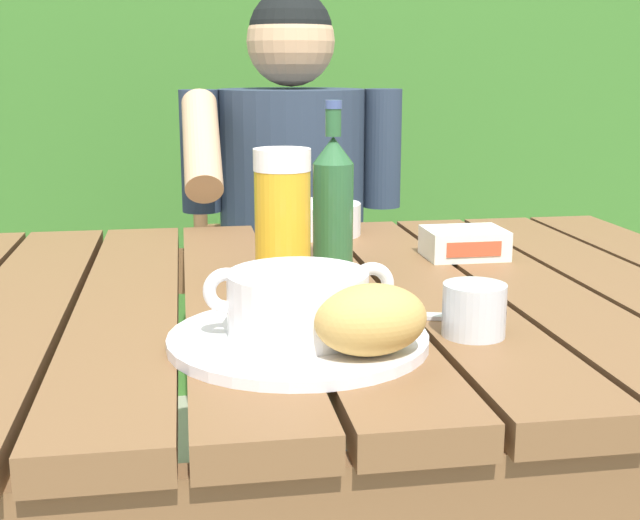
{
  "coord_description": "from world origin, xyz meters",
  "views": [
    {
      "loc": [
        -0.2,
        -1.1,
        1.06
      ],
      "look_at": [
        -0.04,
        -0.14,
        0.84
      ],
      "focal_mm": 47.35,
      "sensor_mm": 36.0,
      "label": 1
    }
  ],
  "objects_px": {
    "soup_bowl": "(298,302)",
    "water_glass_small": "(474,310)",
    "table_knife": "(420,315)",
    "person_eating": "(293,226)",
    "butter_tub": "(464,243)",
    "chair_near_diner": "(285,304)",
    "beer_bottle": "(333,202)",
    "beer_glass": "(283,218)",
    "diner_bowl": "(319,219)",
    "bread_roll": "(371,320)",
    "serving_plate": "(298,339)"
  },
  "relations": [
    {
      "from": "serving_plate",
      "to": "water_glass_small",
      "type": "bearing_deg",
      "value": 0.28
    },
    {
      "from": "chair_near_diner",
      "to": "beer_bottle",
      "type": "xyz_separation_m",
      "value": [
        -0.02,
        -0.82,
        0.39
      ]
    },
    {
      "from": "table_knife",
      "to": "diner_bowl",
      "type": "relative_size",
      "value": 1.03
    },
    {
      "from": "table_knife",
      "to": "person_eating",
      "type": "bearing_deg",
      "value": 92.55
    },
    {
      "from": "chair_near_diner",
      "to": "soup_bowl",
      "type": "height_order",
      "value": "chair_near_diner"
    },
    {
      "from": "beer_glass",
      "to": "table_knife",
      "type": "relative_size",
      "value": 1.24
    },
    {
      "from": "person_eating",
      "to": "table_knife",
      "type": "relative_size",
      "value": 8.03
    },
    {
      "from": "bread_roll",
      "to": "diner_bowl",
      "type": "height_order",
      "value": "bread_roll"
    },
    {
      "from": "soup_bowl",
      "to": "beer_bottle",
      "type": "height_order",
      "value": "beer_bottle"
    },
    {
      "from": "soup_bowl",
      "to": "water_glass_small",
      "type": "relative_size",
      "value": 2.84
    },
    {
      "from": "beer_bottle",
      "to": "diner_bowl",
      "type": "bearing_deg",
      "value": 84.85
    },
    {
      "from": "beer_bottle",
      "to": "butter_tub",
      "type": "bearing_deg",
      "value": 14.43
    },
    {
      "from": "person_eating",
      "to": "soup_bowl",
      "type": "distance_m",
      "value": 0.96
    },
    {
      "from": "serving_plate",
      "to": "water_glass_small",
      "type": "xyz_separation_m",
      "value": [
        0.2,
        0.0,
        0.02
      ]
    },
    {
      "from": "person_eating",
      "to": "bread_roll",
      "type": "relative_size",
      "value": 9.0
    },
    {
      "from": "beer_bottle",
      "to": "water_glass_small",
      "type": "bearing_deg",
      "value": -72.55
    },
    {
      "from": "beer_glass",
      "to": "water_glass_small",
      "type": "relative_size",
      "value": 2.64
    },
    {
      "from": "diner_bowl",
      "to": "beer_glass",
      "type": "bearing_deg",
      "value": -107.03
    },
    {
      "from": "soup_bowl",
      "to": "beer_glass",
      "type": "bearing_deg",
      "value": 86.83
    },
    {
      "from": "beer_glass",
      "to": "beer_bottle",
      "type": "bearing_deg",
      "value": 41.6
    },
    {
      "from": "beer_bottle",
      "to": "water_glass_small",
      "type": "distance_m",
      "value": 0.35
    },
    {
      "from": "serving_plate",
      "to": "beer_bottle",
      "type": "relative_size",
      "value": 1.14
    },
    {
      "from": "chair_near_diner",
      "to": "bread_roll",
      "type": "distance_m",
      "value": 1.27
    },
    {
      "from": "bread_roll",
      "to": "butter_tub",
      "type": "xyz_separation_m",
      "value": [
        0.25,
        0.46,
        -0.02
      ]
    },
    {
      "from": "serving_plate",
      "to": "bread_roll",
      "type": "height_order",
      "value": "bread_roll"
    },
    {
      "from": "chair_near_diner",
      "to": "table_knife",
      "type": "distance_m",
      "value": 1.11
    },
    {
      "from": "butter_tub",
      "to": "serving_plate",
      "type": "bearing_deg",
      "value": -129.58
    },
    {
      "from": "table_knife",
      "to": "bread_roll",
      "type": "bearing_deg",
      "value": -122.41
    },
    {
      "from": "person_eating",
      "to": "butter_tub",
      "type": "bearing_deg",
      "value": -70.59
    },
    {
      "from": "water_glass_small",
      "to": "person_eating",
      "type": "bearing_deg",
      "value": 94.85
    },
    {
      "from": "butter_tub",
      "to": "table_knife",
      "type": "height_order",
      "value": "butter_tub"
    },
    {
      "from": "butter_tub",
      "to": "beer_bottle",
      "type": "bearing_deg",
      "value": -165.57
    },
    {
      "from": "chair_near_diner",
      "to": "person_eating",
      "type": "xyz_separation_m",
      "value": [
        -0.0,
        -0.2,
        0.24
      ]
    },
    {
      "from": "beer_glass",
      "to": "beer_bottle",
      "type": "xyz_separation_m",
      "value": [
        0.08,
        0.07,
        0.01
      ]
    },
    {
      "from": "bread_roll",
      "to": "beer_bottle",
      "type": "distance_m",
      "value": 0.41
    },
    {
      "from": "person_eating",
      "to": "soup_bowl",
      "type": "bearing_deg",
      "value": -97.12
    },
    {
      "from": "beer_bottle",
      "to": "beer_glass",
      "type": "bearing_deg",
      "value": -138.4
    },
    {
      "from": "diner_bowl",
      "to": "bread_roll",
      "type": "bearing_deg",
      "value": -94.85
    },
    {
      "from": "soup_bowl",
      "to": "water_glass_small",
      "type": "xyz_separation_m",
      "value": [
        0.2,
        0.0,
        -0.02
      ]
    },
    {
      "from": "person_eating",
      "to": "table_knife",
      "type": "xyz_separation_m",
      "value": [
        0.04,
        -0.87,
        0.05
      ]
    },
    {
      "from": "beer_glass",
      "to": "diner_bowl",
      "type": "relative_size",
      "value": 1.27
    },
    {
      "from": "butter_tub",
      "to": "soup_bowl",
      "type": "bearing_deg",
      "value": -129.58
    },
    {
      "from": "serving_plate",
      "to": "butter_tub",
      "type": "distance_m",
      "value": 0.5
    },
    {
      "from": "water_glass_small",
      "to": "table_knife",
      "type": "bearing_deg",
      "value": 119.83
    },
    {
      "from": "beer_bottle",
      "to": "chair_near_diner",
      "type": "bearing_deg",
      "value": 88.26
    },
    {
      "from": "beer_glass",
      "to": "table_knife",
      "type": "height_order",
      "value": "beer_glass"
    },
    {
      "from": "beer_bottle",
      "to": "water_glass_small",
      "type": "height_order",
      "value": "beer_bottle"
    },
    {
      "from": "beer_bottle",
      "to": "table_knife",
      "type": "relative_size",
      "value": 1.63
    },
    {
      "from": "beer_bottle",
      "to": "table_knife",
      "type": "bearing_deg",
      "value": -76.47
    },
    {
      "from": "bread_roll",
      "to": "water_glass_small",
      "type": "height_order",
      "value": "bread_roll"
    }
  ]
}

